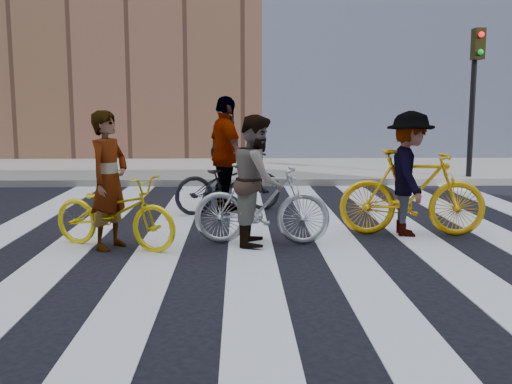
{
  "coord_description": "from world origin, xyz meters",
  "views": [
    {
      "loc": [
        -0.69,
        -7.61,
        1.74
      ],
      "look_at": [
        -0.46,
        0.3,
        0.57
      ],
      "focal_mm": 42.0,
      "sensor_mm": 36.0,
      "label": 1
    }
  ],
  "objects_px": {
    "bike_yellow_right": "(412,193)",
    "bike_dark_rear": "(229,183)",
    "bike_yellow_left": "(114,212)",
    "rider_left": "(109,180)",
    "traffic_signal": "(475,79)",
    "rider_rear": "(226,155)",
    "rider_mid": "(257,180)",
    "rider_right": "(409,174)",
    "bike_silver_mid": "(262,204)"
  },
  "relations": [
    {
      "from": "traffic_signal",
      "to": "bike_dark_rear",
      "type": "bearing_deg",
      "value": -147.23
    },
    {
      "from": "traffic_signal",
      "to": "rider_rear",
      "type": "xyz_separation_m",
      "value": [
        -5.29,
        -3.38,
        -1.35
      ]
    },
    {
      "from": "rider_mid",
      "to": "bike_dark_rear",
      "type": "bearing_deg",
      "value": 14.89
    },
    {
      "from": "bike_silver_mid",
      "to": "rider_mid",
      "type": "relative_size",
      "value": 1.05
    },
    {
      "from": "bike_dark_rear",
      "to": "rider_rear",
      "type": "bearing_deg",
      "value": 66.27
    },
    {
      "from": "bike_yellow_right",
      "to": "bike_dark_rear",
      "type": "xyz_separation_m",
      "value": [
        -2.45,
        1.79,
        -0.09
      ]
    },
    {
      "from": "bike_yellow_left",
      "to": "rider_rear",
      "type": "distance_m",
      "value": 2.77
    },
    {
      "from": "bike_yellow_left",
      "to": "bike_silver_mid",
      "type": "distance_m",
      "value": 1.8
    },
    {
      "from": "bike_yellow_left",
      "to": "rider_mid",
      "type": "height_order",
      "value": "rider_mid"
    },
    {
      "from": "rider_right",
      "to": "rider_mid",
      "type": "bearing_deg",
      "value": 108.7
    },
    {
      "from": "traffic_signal",
      "to": "rider_left",
      "type": "xyz_separation_m",
      "value": [
        -6.65,
        -5.77,
        -1.45
      ]
    },
    {
      "from": "rider_left",
      "to": "traffic_signal",
      "type": "bearing_deg",
      "value": -24.73
    },
    {
      "from": "rider_left",
      "to": "rider_rear",
      "type": "xyz_separation_m",
      "value": [
        1.35,
        2.39,
        0.1
      ]
    },
    {
      "from": "rider_rear",
      "to": "rider_mid",
      "type": "bearing_deg",
      "value": 167.35
    },
    {
      "from": "bike_silver_mid",
      "to": "rider_left",
      "type": "bearing_deg",
      "value": 100.32
    },
    {
      "from": "traffic_signal",
      "to": "rider_mid",
      "type": "relative_size",
      "value": 2.06
    },
    {
      "from": "bike_silver_mid",
      "to": "rider_mid",
      "type": "height_order",
      "value": "rider_mid"
    },
    {
      "from": "bike_yellow_left",
      "to": "bike_yellow_right",
      "type": "height_order",
      "value": "bike_yellow_right"
    },
    {
      "from": "bike_silver_mid",
      "to": "rider_right",
      "type": "relative_size",
      "value": 1.02
    },
    {
      "from": "bike_silver_mid",
      "to": "rider_rear",
      "type": "bearing_deg",
      "value": 17.38
    },
    {
      "from": "rider_rear",
      "to": "traffic_signal",
      "type": "bearing_deg",
      "value": -81.21
    },
    {
      "from": "bike_yellow_right",
      "to": "rider_right",
      "type": "bearing_deg",
      "value": 96.52
    },
    {
      "from": "rider_right",
      "to": "rider_rear",
      "type": "bearing_deg",
      "value": 60.44
    },
    {
      "from": "bike_yellow_left",
      "to": "rider_mid",
      "type": "relative_size",
      "value": 1.06
    },
    {
      "from": "bike_yellow_right",
      "to": "rider_mid",
      "type": "xyz_separation_m",
      "value": [
        -2.07,
        -0.44,
        0.23
      ]
    },
    {
      "from": "bike_yellow_left",
      "to": "bike_yellow_right",
      "type": "xyz_separation_m",
      "value": [
        3.81,
        0.6,
        0.13
      ]
    },
    {
      "from": "rider_mid",
      "to": "rider_rear",
      "type": "relative_size",
      "value": 0.86
    },
    {
      "from": "bike_yellow_right",
      "to": "rider_mid",
      "type": "bearing_deg",
      "value": 108.41
    },
    {
      "from": "traffic_signal",
      "to": "rider_rear",
      "type": "height_order",
      "value": "traffic_signal"
    },
    {
      "from": "bike_yellow_left",
      "to": "bike_dark_rear",
      "type": "height_order",
      "value": "bike_dark_rear"
    },
    {
      "from": "bike_yellow_right",
      "to": "rider_left",
      "type": "xyz_separation_m",
      "value": [
        -3.86,
        -0.6,
        0.26
      ]
    },
    {
      "from": "bike_dark_rear",
      "to": "rider_rear",
      "type": "distance_m",
      "value": 0.45
    },
    {
      "from": "bike_silver_mid",
      "to": "bike_dark_rear",
      "type": "distance_m",
      "value": 2.26
    },
    {
      "from": "rider_left",
      "to": "rider_mid",
      "type": "distance_m",
      "value": 1.8
    },
    {
      "from": "rider_right",
      "to": "bike_silver_mid",
      "type": "bearing_deg",
      "value": 109.0
    },
    {
      "from": "bike_yellow_right",
      "to": "bike_dark_rear",
      "type": "height_order",
      "value": "bike_yellow_right"
    },
    {
      "from": "bike_yellow_left",
      "to": "rider_left",
      "type": "bearing_deg",
      "value": 114.33
    },
    {
      "from": "bike_silver_mid",
      "to": "bike_dark_rear",
      "type": "xyz_separation_m",
      "value": [
        -0.44,
        2.22,
        -0.03
      ]
    },
    {
      "from": "bike_yellow_left",
      "to": "bike_dark_rear",
      "type": "distance_m",
      "value": 2.75
    },
    {
      "from": "bike_dark_rear",
      "to": "rider_rear",
      "type": "xyz_separation_m",
      "value": [
        -0.05,
        0.0,
        0.45
      ]
    },
    {
      "from": "rider_right",
      "to": "bike_yellow_left",
      "type": "bearing_deg",
      "value": 105.66
    },
    {
      "from": "traffic_signal",
      "to": "rider_mid",
      "type": "distance_m",
      "value": 7.56
    },
    {
      "from": "rider_mid",
      "to": "bike_yellow_right",
      "type": "bearing_deg",
      "value": -73.05
    },
    {
      "from": "bike_yellow_right",
      "to": "bike_dark_rear",
      "type": "bearing_deg",
      "value": 60.44
    },
    {
      "from": "traffic_signal",
      "to": "rider_mid",
      "type": "xyz_separation_m",
      "value": [
        -4.86,
        -5.6,
        -1.47
      ]
    },
    {
      "from": "rider_mid",
      "to": "rider_right",
      "type": "bearing_deg",
      "value": -72.76
    },
    {
      "from": "bike_yellow_left",
      "to": "rider_left",
      "type": "xyz_separation_m",
      "value": [
        -0.05,
        -0.0,
        0.39
      ]
    },
    {
      "from": "traffic_signal",
      "to": "rider_left",
      "type": "relative_size",
      "value": 2.0
    },
    {
      "from": "bike_silver_mid",
      "to": "rider_rear",
      "type": "relative_size",
      "value": 0.91
    },
    {
      "from": "traffic_signal",
      "to": "bike_yellow_left",
      "type": "distance_m",
      "value": 8.95
    }
  ]
}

